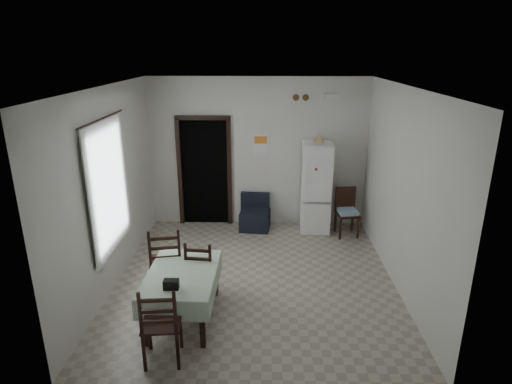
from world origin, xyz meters
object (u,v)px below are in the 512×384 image
object	(u,v)px
dining_chair_far_left	(166,260)
navy_seat	(255,213)
dining_chair_far_right	(202,269)
fridge	(316,187)
corner_chair	(347,213)
dining_table	(183,295)
dining_chair_near_head	(162,322)

from	to	relation	value
dining_chair_far_left	navy_seat	bearing A→B (deg)	-127.36
dining_chair_far_right	fridge	bearing A→B (deg)	-120.52
corner_chair	dining_table	world-z (taller)	corner_chair
dining_chair_far_right	dining_chair_near_head	distance (m)	1.31
dining_chair_far_left	dining_chair_far_right	world-z (taller)	dining_chair_far_left
fridge	dining_chair_near_head	bearing A→B (deg)	-117.38
fridge	dining_table	world-z (taller)	fridge
navy_seat	dining_chair_far_right	bearing A→B (deg)	-99.54
dining_chair_near_head	corner_chair	bearing A→B (deg)	-133.27
corner_chair	dining_table	size ratio (longest dim) A/B	0.69
fridge	navy_seat	xyz separation A→B (m)	(-1.16, 0.00, -0.53)
navy_seat	dining_chair_far_left	world-z (taller)	dining_chair_far_left
fridge	navy_seat	distance (m)	1.27
navy_seat	dining_chair_near_head	world-z (taller)	dining_chair_near_head
navy_seat	dining_chair_far_left	bearing A→B (deg)	-111.09
navy_seat	corner_chair	bearing A→B (deg)	-2.67
navy_seat	dining_table	distance (m)	3.08
dining_chair_near_head	dining_chair_far_right	bearing A→B (deg)	-107.31
corner_chair	dining_chair_far_left	size ratio (longest dim) A/B	0.85
dining_chair_far_right	corner_chair	bearing A→B (deg)	-131.48
dining_chair_far_left	dining_chair_far_right	xyz separation A→B (m)	(0.52, -0.11, -0.07)
dining_table	dining_chair_far_left	xyz separation A→B (m)	(-0.34, 0.60, 0.19)
corner_chair	dining_chair_far_right	xyz separation A→B (m)	(-2.42, -2.21, 0.00)
navy_seat	dining_table	world-z (taller)	navy_seat
navy_seat	corner_chair	size ratio (longest dim) A/B	0.75
dining_table	corner_chair	bearing A→B (deg)	46.85
dining_table	dining_chair_near_head	size ratio (longest dim) A/B	1.32
dining_table	dining_chair_near_head	world-z (taller)	dining_chair_near_head
fridge	dining_chair_far_left	xyz separation A→B (m)	(-2.36, -2.36, -0.34)
dining_table	dining_chair_near_head	distance (m)	0.80
dining_table	dining_chair_far_left	distance (m)	0.72
corner_chair	dining_chair_far_left	distance (m)	3.61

